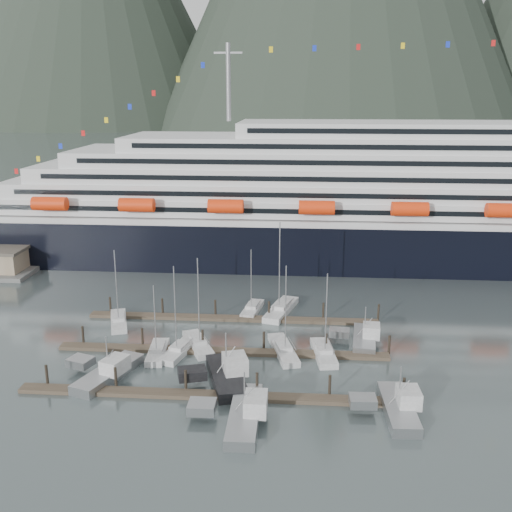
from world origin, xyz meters
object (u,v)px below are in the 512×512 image
(sailboat_f, at_px, (252,309))
(trawler_e, at_px, (363,338))
(cruise_ship, at_px, (411,207))
(sailboat_h, at_px, (324,353))
(trawler_c, at_px, (243,413))
(sailboat_d, at_px, (283,350))
(sailboat_e, at_px, (119,321))
(trawler_a, at_px, (107,372))
(trawler_b, at_px, (225,375))
(sailboat_g, at_px, (281,310))
(sailboat_b, at_px, (198,345))
(sailboat_a, at_px, (158,353))
(sailboat_c, at_px, (179,351))
(trawler_d, at_px, (397,407))

(sailboat_f, bearing_deg, trawler_e, -114.87)
(cruise_ship, relative_size, sailboat_h, 16.00)
(sailboat_h, xyz_separation_m, trawler_c, (-9.80, -18.03, 0.44))
(cruise_ship, height_order, trawler_e, cruise_ship)
(sailboat_d, xyz_separation_m, trawler_c, (-4.00, -18.67, 0.45))
(sailboat_e, bearing_deg, sailboat_f, -89.41)
(trawler_a, distance_m, trawler_b, 15.72)
(trawler_c, height_order, trawler_e, trawler_c)
(sailboat_d, relative_size, trawler_b, 1.14)
(sailboat_e, relative_size, sailboat_h, 1.00)
(trawler_a, bearing_deg, cruise_ship, -19.54)
(sailboat_f, bearing_deg, sailboat_h, -136.54)
(sailboat_d, xyz_separation_m, trawler_b, (-7.24, -9.59, 0.54))
(sailboat_g, distance_m, trawler_a, 33.99)
(sailboat_b, distance_m, trawler_b, 11.92)
(sailboat_a, relative_size, sailboat_b, 0.78)
(sailboat_c, relative_size, sailboat_h, 1.05)
(trawler_c, distance_m, trawler_d, 18.19)
(trawler_a, bearing_deg, sailboat_f, -14.01)
(sailboat_b, bearing_deg, sailboat_c, 110.54)
(sailboat_d, relative_size, trawler_d, 1.25)
(cruise_ship, distance_m, trawler_b, 70.30)
(sailboat_c, bearing_deg, trawler_b, -122.92)
(sailboat_b, distance_m, sailboat_d, 12.71)
(sailboat_f, xyz_separation_m, sailboat_g, (4.94, -0.00, 0.05))
(sailboat_h, bearing_deg, sailboat_d, 75.69)
(trawler_a, relative_size, trawler_b, 1.00)
(trawler_b, xyz_separation_m, trawler_d, (21.19, -6.14, -0.09))
(cruise_ship, relative_size, sailboat_a, 18.72)
(sailboat_e, relative_size, trawler_a, 1.07)
(cruise_ship, bearing_deg, sailboat_d, -117.03)
(sailboat_b, xyz_separation_m, trawler_b, (5.43, -10.59, 0.53))
(trawler_a, distance_m, trawler_e, 37.57)
(cruise_ship, relative_size, sailboat_e, 16.04)
(trawler_c, bearing_deg, cruise_ship, -23.74)
(sailboat_e, bearing_deg, trawler_b, -151.30)
(sailboat_c, xyz_separation_m, sailboat_g, (14.04, 17.65, 0.03))
(sailboat_e, bearing_deg, sailboat_d, -126.67)
(cruise_ship, relative_size, trawler_e, 20.82)
(trawler_c, bearing_deg, trawler_d, -81.10)
(sailboat_c, height_order, sailboat_f, sailboat_c)
(sailboat_f, relative_size, trawler_e, 1.16)
(trawler_a, height_order, trawler_c, trawler_c)
(sailboat_d, distance_m, trawler_e, 12.70)
(sailboat_e, bearing_deg, trawler_a, 174.57)
(sailboat_f, distance_m, trawler_b, 25.95)
(trawler_c, relative_size, trawler_e, 1.29)
(trawler_e, bearing_deg, sailboat_f, 61.92)
(sailboat_h, height_order, trawler_e, sailboat_h)
(sailboat_a, xyz_separation_m, trawler_c, (14.02, -16.49, 0.46))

